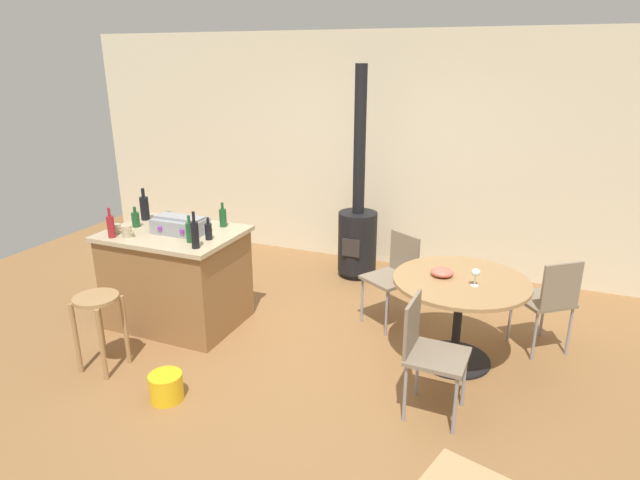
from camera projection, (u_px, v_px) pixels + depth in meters
ground_plane at (297, 356)px, 4.54m from camera, size 8.80×8.80×0.00m
back_wall at (384, 152)px, 6.27m from camera, size 8.00×0.10×2.70m
kitchen_island at (177, 277)px, 5.00m from camera, size 1.20×0.89×0.91m
wooden_stool at (98, 315)px, 4.23m from camera, size 0.35×0.35×0.64m
dining_table at (459, 299)px, 4.29m from camera, size 1.07×1.07×0.74m
folding_chair_near at (428, 348)px, 3.68m from camera, size 0.41×0.41×0.86m
folding_chair_far at (549, 298)px, 4.45m from camera, size 0.56×0.56×0.86m
folding_chair_left at (394, 272)px, 4.98m from camera, size 0.55×0.55×0.86m
wood_stove at (358, 228)px, 6.05m from camera, size 0.44×0.45×2.34m
toolbox at (180, 225)px, 4.79m from camera, size 0.47×0.28×0.16m
bottle_0 at (111, 226)px, 4.66m from camera, size 0.06×0.06×0.27m
bottle_1 at (190, 232)px, 4.54m from camera, size 0.06×0.06×0.24m
bottle_2 at (223, 217)px, 4.97m from camera, size 0.07×0.07×0.23m
bottle_3 at (145, 208)px, 5.17m from camera, size 0.08×0.08×0.31m
bottle_4 at (136, 219)px, 4.97m from camera, size 0.07×0.07×0.19m
bottle_5 at (208, 231)px, 4.62m from camera, size 0.06×0.06×0.20m
bottle_6 at (195, 234)px, 4.40m from camera, size 0.07×0.07×0.31m
cup_0 at (168, 216)px, 5.17m from camera, size 0.12×0.08×0.08m
cup_1 at (127, 231)px, 4.69m from camera, size 0.12×0.08×0.10m
cup_2 at (117, 229)px, 4.79m from camera, size 0.11×0.08×0.08m
wine_glass at (476, 273)px, 4.08m from camera, size 0.07×0.07×0.14m
serving_bowl at (442, 272)px, 4.29m from camera, size 0.18×0.18×0.07m
plastic_bucket at (166, 387)px, 3.94m from camera, size 0.25×0.25×0.21m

